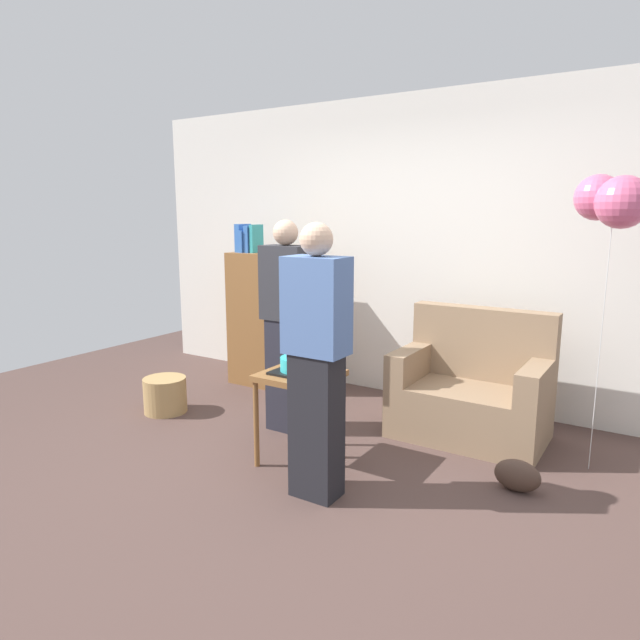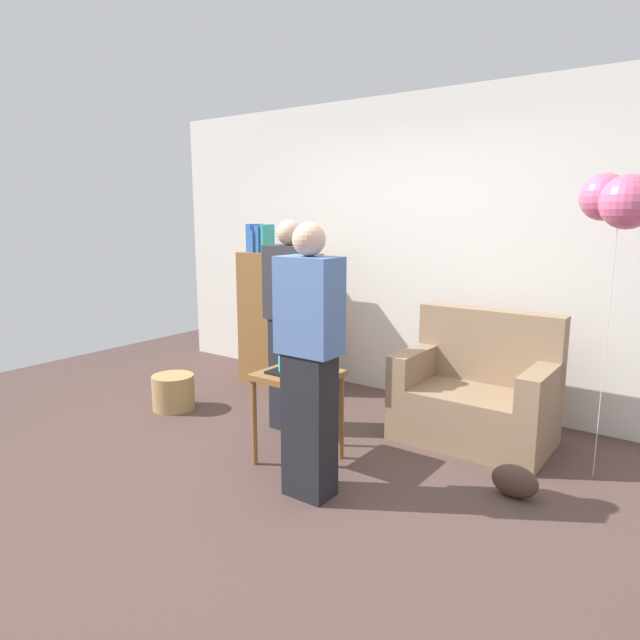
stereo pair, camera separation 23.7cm
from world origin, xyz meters
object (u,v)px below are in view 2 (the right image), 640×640
at_px(person_holding_cake, 309,361).
at_px(handbag, 515,481).
at_px(bookshelf, 279,318).
at_px(side_table, 298,387).
at_px(birthday_cake, 298,365).
at_px(person_blowing_candles, 290,325).
at_px(couch, 477,395).
at_px(wicker_basket, 173,392).
at_px(balloon_bunch, 617,200).

bearing_deg(person_holding_cake, handbag, -122.39).
distance_m(bookshelf, side_table, 1.80).
height_order(birthday_cake, person_blowing_candles, person_blowing_candles).
xyz_separation_m(couch, handbag, (0.52, -0.72, -0.24)).
bearing_deg(person_holding_cake, person_blowing_candles, -22.05).
bearing_deg(couch, wicker_basket, -159.00).
bearing_deg(person_holding_cake, balloon_bunch, -113.23).
distance_m(couch, wicker_basket, 2.54).
xyz_separation_m(bookshelf, handbag, (2.60, -0.92, -0.57)).
height_order(bookshelf, handbag, bookshelf).
bearing_deg(handbag, person_blowing_candles, 177.71).
distance_m(bookshelf, person_blowing_candles, 1.19).
xyz_separation_m(wicker_basket, balloon_bunch, (3.20, 0.76, 1.60)).
xyz_separation_m(bookshelf, side_table, (1.25, -1.29, -0.13)).
distance_m(couch, birthday_cake, 1.42).
distance_m(couch, handbag, 0.92).
bearing_deg(birthday_cake, person_blowing_candles, 133.79).
relative_size(side_table, handbag, 2.26).
bearing_deg(balloon_bunch, person_holding_cake, -136.21).
bearing_deg(wicker_basket, person_holding_cake, -15.35).
bearing_deg(bookshelf, side_table, -45.96).
xyz_separation_m(couch, birthday_cake, (-0.83, -1.10, 0.34)).
bearing_deg(side_table, bookshelf, 134.04).
xyz_separation_m(couch, person_blowing_candles, (-1.26, -0.65, 0.49)).
bearing_deg(balloon_bunch, couch, 170.11).
distance_m(side_table, wicker_basket, 1.59).
xyz_separation_m(bookshelf, wicker_basket, (-0.28, -1.10, -0.52)).
bearing_deg(couch, bookshelf, 174.61).
bearing_deg(handbag, balloon_bunch, 61.14).
relative_size(birthday_cake, person_blowing_candles, 0.20).
height_order(person_blowing_candles, person_holding_cake, same).
height_order(bookshelf, birthday_cake, bookshelf).
bearing_deg(bookshelf, wicker_basket, -104.27).
distance_m(birthday_cake, handbag, 1.52).
xyz_separation_m(birthday_cake, wicker_basket, (-1.53, 0.19, -0.53)).
xyz_separation_m(bookshelf, birthday_cake, (1.25, -1.29, 0.02)).
xyz_separation_m(side_table, person_blowing_candles, (-0.43, 0.45, 0.30)).
xyz_separation_m(person_holding_cake, wicker_basket, (-1.87, 0.51, -0.68)).
relative_size(person_blowing_candles, handbag, 5.82).
relative_size(bookshelf, balloon_bunch, 0.82).
bearing_deg(couch, person_holding_cake, -108.99).
xyz_separation_m(handbag, balloon_bunch, (0.32, 0.57, 1.65)).
bearing_deg(wicker_basket, balloon_bunch, 13.35).
xyz_separation_m(wicker_basket, handbag, (2.88, 0.18, -0.05)).
bearing_deg(balloon_bunch, side_table, -150.36).
height_order(couch, side_table, couch).
xyz_separation_m(person_blowing_candles, wicker_basket, (-1.10, -0.26, -0.68)).
relative_size(birthday_cake, wicker_basket, 0.89).
bearing_deg(birthday_cake, handbag, 15.51).
height_order(couch, bookshelf, bookshelf).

